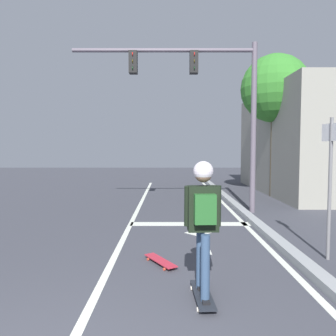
{
  "coord_description": "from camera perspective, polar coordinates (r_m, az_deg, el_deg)",
  "views": [
    {
      "loc": [
        0.98,
        -1.92,
        1.93
      ],
      "look_at": [
        1.01,
        4.91,
        1.51
      ],
      "focal_mm": 34.62,
      "sensor_mm": 36.0,
      "label": 1
    }
  ],
  "objects": [
    {
      "name": "roadside_tree",
      "position": [
        13.75,
        18.06,
        13.01
      ],
      "size": [
        2.66,
        2.66,
        5.6
      ],
      "color": "brown",
      "rests_on": "ground"
    },
    {
      "name": "lane_arrow_stem",
      "position": [
        6.78,
        6.02,
        -13.01
      ],
      "size": [
        0.16,
        1.4,
        0.01
      ],
      "primitive_type": "cube",
      "color": "silver",
      "rests_on": "ground"
    },
    {
      "name": "street_sign_post",
      "position": [
        6.17,
        26.43,
        -0.01
      ],
      "size": [
        0.13,
        0.44,
        2.45
      ],
      "color": "slate",
      "rests_on": "ground"
    },
    {
      "name": "lane_line_curbside",
      "position": [
        8.38,
        13.35,
        -9.87
      ],
      "size": [
        0.12,
        20.0,
        0.01
      ],
      "primitive_type": "cube",
      "color": "silver",
      "rests_on": "ground"
    },
    {
      "name": "skater",
      "position": [
        4.08,
        5.98,
        -7.43
      ],
      "size": [
        0.47,
        0.62,
        1.69
      ],
      "color": "#334B6B",
      "rests_on": "skateboard"
    },
    {
      "name": "spare_skateboard",
      "position": [
        5.59,
        -1.61,
        -16.0
      ],
      "size": [
        0.57,
        0.77,
        0.07
      ],
      "color": "#B92939",
      "rests_on": "ground"
    },
    {
      "name": "lane_arrow_head",
      "position": [
        7.59,
        5.31,
        -11.19
      ],
      "size": [
        0.71,
        0.71,
        0.01
      ],
      "primitive_type": "cube",
      "rotation": [
        0.0,
        0.0,
        0.79
      ],
      "color": "silver",
      "rests_on": "ground"
    },
    {
      "name": "traffic_signal_mast",
      "position": [
        9.84,
        5.97,
        13.73
      ],
      "size": [
        5.41,
        0.34,
        5.01
      ],
      "color": "#615865",
      "rests_on": "ground"
    },
    {
      "name": "stop_bar",
      "position": [
        8.38,
        3.7,
        -9.78
      ],
      "size": [
        3.04,
        0.4,
        0.01
      ],
      "primitive_type": "cube",
      "color": "silver",
      "rests_on": "ground"
    },
    {
      "name": "curb_strip",
      "position": [
        8.42,
        15.03,
        -9.36
      ],
      "size": [
        0.24,
        24.0,
        0.14
      ],
      "primitive_type": "cube",
      "color": "#95999C",
      "rests_on": "ground"
    },
    {
      "name": "skateboard",
      "position": [
        4.43,
        5.84,
        -21.29
      ],
      "size": [
        0.27,
        0.87,
        0.08
      ],
      "color": "#21252C",
      "rests_on": "ground"
    },
    {
      "name": "lane_line_center",
      "position": [
        8.2,
        -7.02,
        -10.09
      ],
      "size": [
        0.12,
        20.0,
        0.01
      ],
      "primitive_type": "cube",
      "color": "silver",
      "rests_on": "ground"
    }
  ]
}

